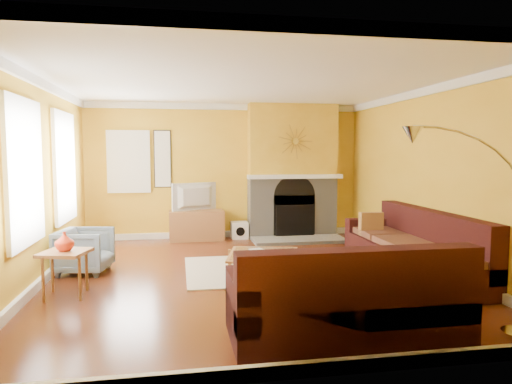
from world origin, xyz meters
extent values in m
cube|color=#662D15|center=(0.00, 0.00, -0.01)|extent=(5.50, 6.00, 0.02)
cube|color=white|center=(0.00, 0.00, 2.71)|extent=(5.50, 6.00, 0.02)
cube|color=gold|center=(0.00, 3.01, 1.35)|extent=(5.50, 0.02, 2.70)
cube|color=gold|center=(0.00, -3.01, 1.35)|extent=(5.50, 0.02, 2.70)
cube|color=gold|center=(-2.76, 0.00, 1.35)|extent=(0.02, 6.00, 2.70)
cube|color=gold|center=(2.76, 0.00, 1.35)|extent=(0.02, 6.00, 2.70)
cube|color=white|center=(-2.72, 1.30, 1.50)|extent=(0.06, 1.22, 1.72)
cube|color=white|center=(-2.72, -0.60, 1.50)|extent=(0.06, 1.22, 1.72)
cube|color=white|center=(-1.90, 2.96, 1.55)|extent=(0.82, 0.06, 1.22)
cube|color=white|center=(-1.25, 2.97, 1.60)|extent=(0.34, 0.04, 1.14)
cube|color=white|center=(1.35, 2.56, 1.25)|extent=(1.92, 0.22, 0.08)
cube|color=gray|center=(1.35, 2.25, 0.03)|extent=(1.80, 0.70, 0.06)
cube|color=beige|center=(0.34, 0.27, 0.01)|extent=(2.40, 1.80, 0.02)
cube|color=#9A6438|center=(-0.60, 2.74, 0.29)|extent=(1.07, 0.48, 0.59)
imported|color=black|center=(-0.60, 2.74, 0.86)|extent=(0.91, 0.49, 0.54)
cube|color=white|center=(0.25, 2.77, 0.17)|extent=(0.33, 0.33, 0.33)
imported|color=slate|center=(-2.29, 0.52, 0.32)|extent=(0.81, 0.79, 0.64)
imported|color=red|center=(-2.30, -0.57, 0.67)|extent=(0.28, 0.28, 0.23)
imported|color=white|center=(0.04, -0.17, 0.38)|extent=(0.25, 0.28, 0.02)
camera|label=1|loc=(-0.95, -6.25, 1.73)|focal=32.00mm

